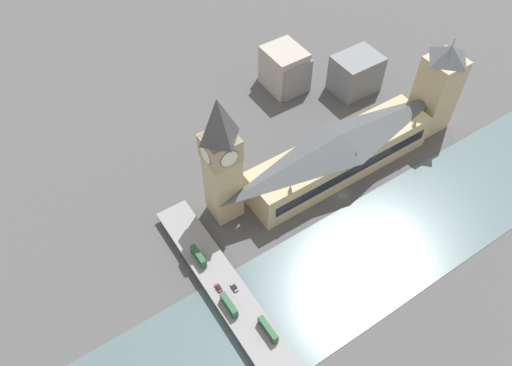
{
  "coord_description": "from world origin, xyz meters",
  "views": [
    {
      "loc": [
        -102.59,
        118.48,
        193.22
      ],
      "look_at": [
        18.03,
        38.99,
        17.46
      ],
      "focal_mm": 35.0,
      "sensor_mm": 36.0,
      "label": 1
    }
  ],
  "objects": [
    {
      "name": "ground_plane",
      "position": [
        0.0,
        0.0,
        0.0
      ],
      "size": [
        600.0,
        600.0,
        0.0
      ],
      "primitive_type": "plane",
      "color": "#4C4C4F"
    },
    {
      "name": "river_water",
      "position": [
        -32.39,
        0.0,
        0.15
      ],
      "size": [
        52.78,
        360.0,
        0.3
      ],
      "primitive_type": "cube",
      "color": "#4C6066",
      "rests_on": "ground_plane"
    },
    {
      "name": "parliament_hall",
      "position": [
        14.06,
        -8.0,
        13.43
      ],
      "size": [
        22.58,
        100.28,
        27.08
      ],
      "color": "tan",
      "rests_on": "ground_plane"
    },
    {
      "name": "clock_tower",
      "position": [
        23.9,
        52.79,
        36.77
      ],
      "size": [
        14.55,
        14.55,
        70.13
      ],
      "color": "tan",
      "rests_on": "ground_plane"
    },
    {
      "name": "victoria_tower",
      "position": [
        14.12,
        -70.88,
        25.54
      ],
      "size": [
        17.48,
        17.48,
        55.08
      ],
      "color": "tan",
      "rests_on": "ground_plane"
    },
    {
      "name": "road_bridge",
      "position": [
        -32.39,
        74.98,
        4.16
      ],
      "size": [
        137.56,
        15.05,
        5.16
      ],
      "color": "slate",
      "rests_on": "ground_plane"
    },
    {
      "name": "double_decker_bus_lead",
      "position": [
        -22.2,
        78.52,
        7.78
      ],
      "size": [
        10.54,
        2.56,
        4.76
      ],
      "color": "#235B33",
      "rests_on": "road_bridge"
    },
    {
      "name": "double_decker_bus_mid",
      "position": [
        -39.21,
        71.17,
        7.73
      ],
      "size": [
        11.28,
        2.47,
        4.66
      ],
      "color": "#235B33",
      "rests_on": "road_bridge"
    },
    {
      "name": "double_decker_bus_rear",
      "position": [
        4.33,
        77.71,
        7.92
      ],
      "size": [
        10.54,
        2.51,
        5.01
      ],
      "color": "#235B33",
      "rests_on": "road_bridge"
    },
    {
      "name": "car_northbound_tail",
      "position": [
        -12.44,
        77.71,
        5.87
      ],
      "size": [
        4.08,
        1.87,
        1.44
      ],
      "color": "maroon",
      "rests_on": "road_bridge"
    },
    {
      "name": "car_southbound_lead",
      "position": [
        -15.93,
        72.16,
        5.92
      ],
      "size": [
        4.13,
        1.79,
        1.53
      ],
      "color": "slate",
      "rests_on": "road_bridge"
    },
    {
      "name": "city_block_west",
      "position": [
        85.06,
        -25.23,
        10.69
      ],
      "size": [
        27.14,
        19.16,
        21.39
      ],
      "color": "gray",
      "rests_on": "ground_plane"
    },
    {
      "name": "city_block_center",
      "position": [
        59.12,
        -57.08,
        11.14
      ],
      "size": [
        20.18,
        25.96,
        22.28
      ],
      "color": "slate",
      "rests_on": "ground_plane"
    },
    {
      "name": "city_block_east",
      "position": [
        84.1,
        -23.84,
        12.58
      ],
      "size": [
        23.05,
        20.26,
        25.16
      ],
      "color": "#A39E93",
      "rests_on": "ground_plane"
    }
  ]
}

